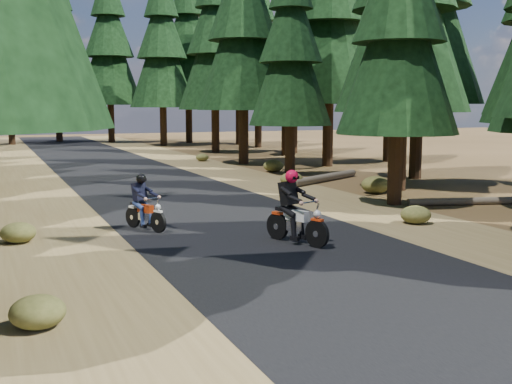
# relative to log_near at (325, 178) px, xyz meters

# --- Properties ---
(ground) EXTENTS (120.00, 120.00, 0.00)m
(ground) POSITION_rel_log_near_xyz_m (-7.06, -10.86, -0.16)
(ground) COLOR #443118
(ground) RESTS_ON ground
(road) EXTENTS (6.00, 100.00, 0.01)m
(road) POSITION_rel_log_near_xyz_m (-7.06, -5.86, -0.15)
(road) COLOR black
(road) RESTS_ON ground
(shoulder_l) EXTENTS (3.20, 100.00, 0.01)m
(shoulder_l) POSITION_rel_log_near_xyz_m (-11.66, -5.86, -0.16)
(shoulder_l) COLOR brown
(shoulder_l) RESTS_ON ground
(shoulder_r) EXTENTS (3.20, 100.00, 0.01)m
(shoulder_r) POSITION_rel_log_near_xyz_m (-2.46, -5.86, -0.16)
(shoulder_r) COLOR brown
(shoulder_r) RESTS_ON ground
(pine_forest) EXTENTS (34.59, 55.08, 16.32)m
(pine_forest) POSITION_rel_log_near_xyz_m (-7.08, 10.19, 7.73)
(pine_forest) COLOR black
(pine_forest) RESTS_ON ground
(log_near) EXTENTS (4.37, 2.83, 0.32)m
(log_near) POSITION_rel_log_near_xyz_m (0.00, 0.00, 0.00)
(log_near) COLOR #4C4233
(log_near) RESTS_ON ground
(log_far) EXTENTS (3.73, 1.24, 0.24)m
(log_far) POSITION_rel_log_near_xyz_m (1.05, -7.32, -0.04)
(log_far) COLOR #4C4233
(log_far) RESTS_ON ground
(understory_shrubs) EXTENTS (14.88, 33.08, 0.63)m
(understory_shrubs) POSITION_rel_log_near_xyz_m (-6.41, -3.87, 0.12)
(understory_shrubs) COLOR #474C1E
(understory_shrubs) RESTS_ON ground
(rider_lead) EXTENTS (1.21, 1.97, 1.69)m
(rider_lead) POSITION_rel_log_near_xyz_m (-6.50, -10.43, 0.41)
(rider_lead) COLOR silver
(rider_lead) RESTS_ON road
(rider_follow) EXTENTS (1.10, 1.66, 1.43)m
(rider_follow) POSITION_rel_log_near_xyz_m (-9.33, -7.49, 0.32)
(rider_follow) COLOR maroon
(rider_follow) RESTS_ON road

